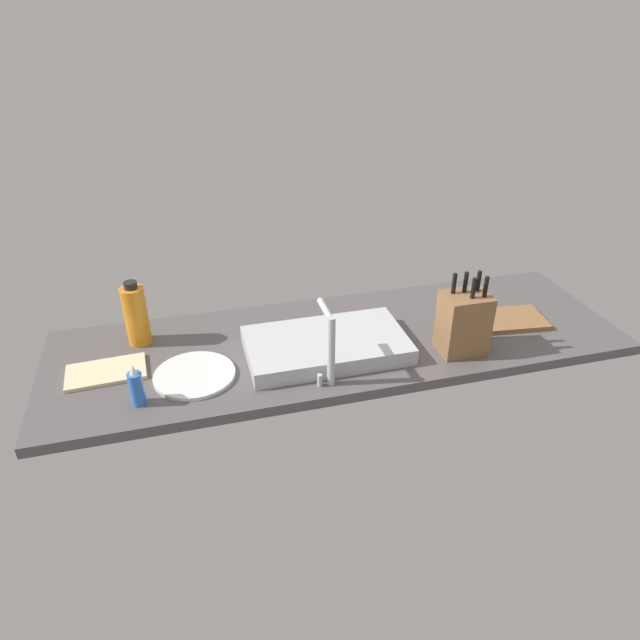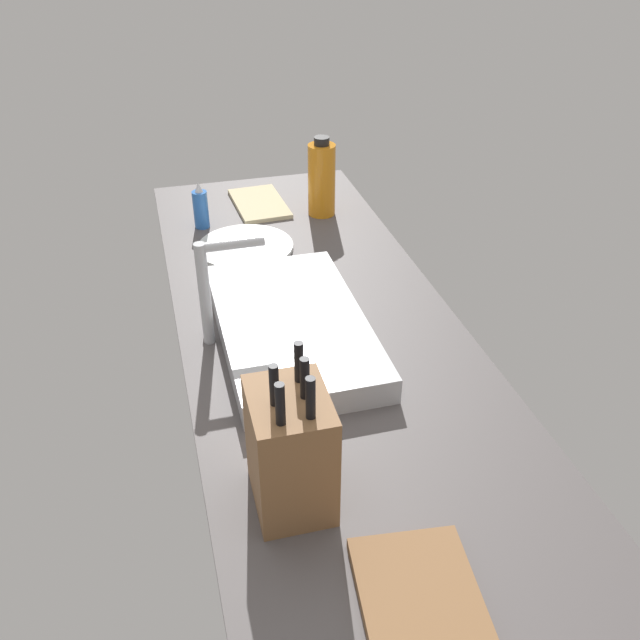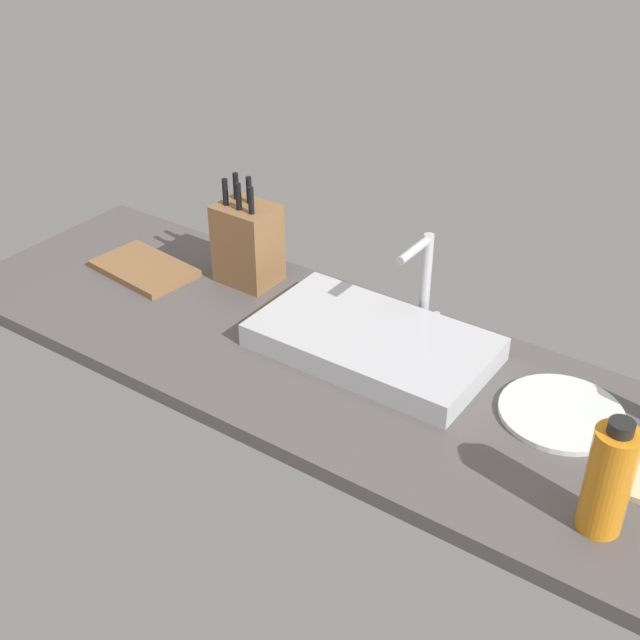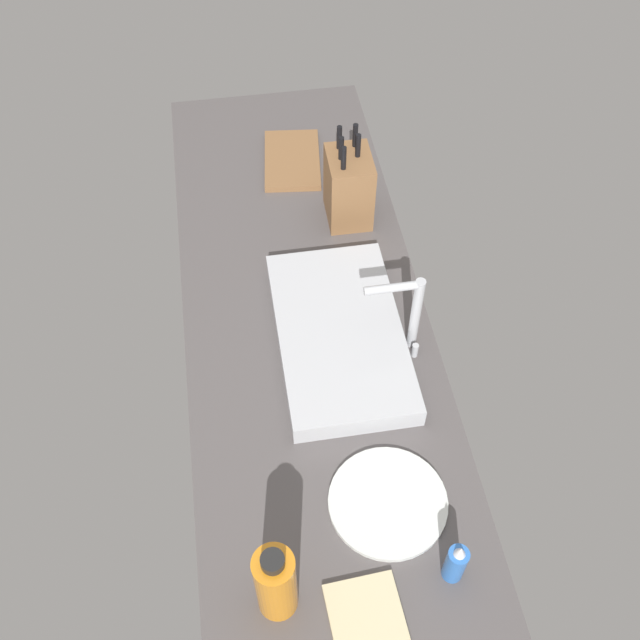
# 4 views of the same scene
# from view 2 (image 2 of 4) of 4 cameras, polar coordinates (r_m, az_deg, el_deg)

# --- Properties ---
(countertop_slab) EXTENTS (1.95, 0.61, 0.04)m
(countertop_slab) POSITION_cam_2_polar(r_m,az_deg,el_deg) (1.43, 1.02, -3.17)
(countertop_slab) COLOR #514C4C
(countertop_slab) RESTS_ON ground
(sink_basin) EXTENTS (0.52, 0.30, 0.06)m
(sink_basin) POSITION_cam_2_polar(r_m,az_deg,el_deg) (1.44, -2.36, -0.62)
(sink_basin) COLOR #B7BABF
(sink_basin) RESTS_ON countertop_slab
(faucet) EXTENTS (0.06, 0.14, 0.23)m
(faucet) POSITION_cam_2_polar(r_m,az_deg,el_deg) (1.39, -9.02, 3.01)
(faucet) COLOR #B7BABF
(faucet) RESTS_ON countertop_slab
(knife_block) EXTENTS (0.15, 0.12, 0.27)m
(knife_block) POSITION_cam_2_polar(r_m,az_deg,el_deg) (1.05, -2.47, -10.80)
(knife_block) COLOR brown
(knife_block) RESTS_ON countertop_slab
(cutting_board) EXTENTS (0.28, 0.19, 0.02)m
(cutting_board) POSITION_cam_2_polar(r_m,az_deg,el_deg) (1.00, 8.76, -23.19)
(cutting_board) COLOR brown
(cutting_board) RESTS_ON countertop_slab
(soap_bottle) EXTENTS (0.04, 0.04, 0.13)m
(soap_bottle) POSITION_cam_2_polar(r_m,az_deg,el_deg) (1.93, -9.93, 9.21)
(soap_bottle) COLOR blue
(soap_bottle) RESTS_ON countertop_slab
(water_bottle) EXTENTS (0.08, 0.08, 0.23)m
(water_bottle) POSITION_cam_2_polar(r_m,az_deg,el_deg) (1.97, 0.14, 11.69)
(water_bottle) COLOR orange
(water_bottle) RESTS_ON countertop_slab
(dinner_plate) EXTENTS (0.25, 0.25, 0.01)m
(dinner_plate) POSITION_cam_2_polar(r_m,az_deg,el_deg) (1.82, -6.25, 6.08)
(dinner_plate) COLOR silver
(dinner_plate) RESTS_ON countertop_slab
(dish_towel) EXTENTS (0.25, 0.15, 0.01)m
(dish_towel) POSITION_cam_2_polar(r_m,az_deg,el_deg) (2.06, -5.08, 9.66)
(dish_towel) COLOR beige
(dish_towel) RESTS_ON countertop_slab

